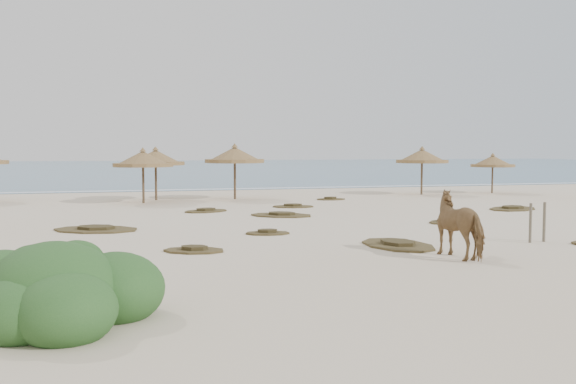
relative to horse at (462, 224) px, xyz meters
name	(u,v)px	position (x,y,z in m)	size (l,w,h in m)	color
ground	(305,246)	(-3.45, 3.00, -0.88)	(160.00, 160.00, 0.00)	beige
ocean	(152,168)	(-3.45, 78.00, -0.88)	(200.00, 100.00, 0.01)	#2B6481
foam_line	(196,190)	(-3.45, 29.00, -0.88)	(70.00, 0.60, 0.01)	white
palapa_2	(156,158)	(-6.62, 21.06, 1.43)	(4.23, 4.23, 2.98)	brown
palapa_3	(143,160)	(-7.39, 19.23, 1.39)	(3.31, 3.31, 2.93)	brown
palapa_4	(235,156)	(-2.28, 20.53, 1.56)	(3.86, 3.86, 3.15)	brown
palapa_5	(422,157)	(9.52, 20.93, 1.45)	(4.16, 4.16, 3.01)	brown
palapa_6	(493,162)	(14.45, 20.85, 1.11)	(2.76, 2.76, 2.57)	brown
horse	(462,224)	(0.00, 0.00, 0.00)	(0.95, 2.09, 1.77)	olive
fence_post_near	(544,222)	(3.92, 1.82, -0.26)	(0.09, 0.09, 1.24)	#6B6250
fence_post_far	(530,223)	(3.38, 1.77, -0.27)	(0.09, 0.09, 1.22)	#6B6250
bush	(56,293)	(-9.88, -4.03, -0.36)	(3.58, 3.16, 1.60)	#335B27
scrub_1	(96,229)	(-9.54, 8.33, -0.83)	(3.58, 3.02, 0.16)	#4F4222
scrub_2	(268,233)	(-3.93, 5.81, -0.83)	(1.64, 1.20, 0.16)	#4F4222
scrub_3	(281,215)	(-2.02, 11.22, -0.83)	(3.20, 2.88, 0.16)	#4F4222
scrub_4	(444,222)	(3.42, 7.13, -0.83)	(1.84, 1.75, 0.16)	#4F4222
scrub_5	(513,208)	(9.24, 11.13, -0.83)	(3.34, 2.95, 0.16)	#4F4222
scrub_7	(293,206)	(-0.45, 14.97, -0.83)	(2.26, 1.72, 0.16)	#4F4222
scrub_9	(398,244)	(-0.81, 2.24, -0.83)	(2.20, 3.05, 0.16)	#4F4222
scrub_10	(331,199)	(2.78, 18.66, -0.83)	(1.67, 1.11, 0.16)	#4F4222
scrub_11	(194,250)	(-6.77, 2.82, -0.83)	(2.04, 1.69, 0.16)	#4F4222
scrub_13	(206,211)	(-4.88, 13.86, -0.83)	(2.40, 1.97, 0.16)	#4F4222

